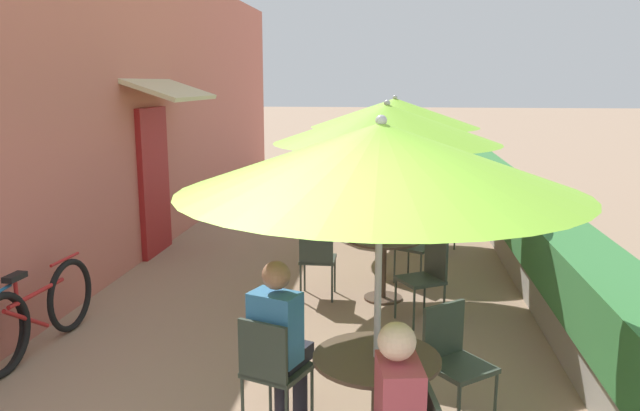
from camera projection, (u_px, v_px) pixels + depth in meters
The scene contains 17 objects.
cafe_facade_wall at pixel (155, 107), 9.29m from camera, with size 0.98×14.12×4.20m.
planter_hedge at pixel (514, 217), 9.00m from camera, with size 0.60×13.12×1.01m.
patio_table_near at pixel (376, 382), 4.04m from camera, with size 0.83×0.83×0.72m.
patio_umbrella_near at pixel (380, 158), 3.76m from camera, with size 2.49×2.49×2.26m.
cafe_chair_near_left at pixel (272, 366), 4.33m from camera, with size 0.52×0.52×0.87m.
seated_patron_near_left at pixel (280, 337), 4.39m from camera, with size 0.44×0.49×1.25m.
cafe_chair_near_back at pixel (453, 354), 4.50m from camera, with size 0.56×0.56×0.87m.
patio_table_mid at pixel (384, 254), 7.07m from camera, with size 0.83×0.83×0.72m.
patio_umbrella_mid at pixel (387, 124), 6.78m from camera, with size 2.49×2.49×2.26m.
cafe_chair_mid_left at pixel (317, 255), 7.08m from camera, with size 0.41×0.41×0.87m.
cafe_chair_mid_right at pixel (427, 273), 6.42m from camera, with size 0.55×0.55×0.87m.
cafe_chair_mid_back at pixel (410, 241), 7.71m from camera, with size 0.54×0.54×0.87m.
patio_table_far at pixel (392, 210), 9.48m from camera, with size 0.83×0.83×0.72m.
patio_umbrella_far at pixel (395, 113), 9.20m from camera, with size 2.49×2.49×2.26m.
cafe_chair_far_left at pixel (347, 207), 9.80m from camera, with size 0.53×0.53×0.87m.
cafe_chair_far_right at pixel (442, 216), 9.17m from camera, with size 0.53×0.53×0.87m.
bicycle_second at pixel (39, 312), 5.71m from camera, with size 0.16×1.75×0.83m.
Camera 1 is at (1.03, -2.11, 2.45)m, focal length 35.00 mm.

